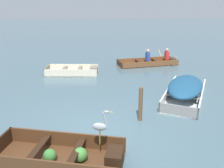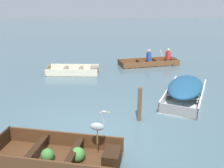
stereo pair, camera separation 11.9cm
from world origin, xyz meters
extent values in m
plane|color=#47606B|center=(0.00, 0.00, 0.00)|extent=(80.00, 80.00, 0.00)
cube|color=#4C2D19|center=(-0.77, -1.12, 0.02)|extent=(3.19, 1.90, 0.04)
cube|color=#4C2D19|center=(-0.62, -0.57, 0.21)|extent=(2.90, 0.80, 0.42)
cube|color=black|center=(0.50, -1.45, 0.23)|extent=(0.48, 0.61, 0.37)
cube|color=black|center=(-0.33, -1.23, 0.31)|extent=(0.43, 1.09, 0.04)
cube|color=black|center=(-1.20, -1.00, 0.31)|extent=(0.43, 1.09, 0.04)
sphere|color=#428438|center=(-0.25, -1.22, 0.20)|extent=(0.33, 0.33, 0.33)
sphere|color=#387533|center=(-0.93, -1.17, 0.19)|extent=(0.30, 0.30, 0.30)
cube|color=beige|center=(-0.89, 5.80, 0.02)|extent=(2.59, 1.30, 0.04)
cube|color=beige|center=(-0.83, 6.30, 0.19)|extent=(2.49, 0.31, 0.37)
cube|color=beige|center=(-0.94, 5.31, 0.19)|extent=(2.49, 0.31, 0.37)
cube|color=gray|center=(-2.10, 5.93, 0.19)|extent=(0.16, 1.04, 0.37)
cube|color=gray|center=(0.18, 5.69, 0.20)|extent=(0.41, 0.50, 0.33)
cube|color=gray|center=(-0.51, 5.76, 0.28)|extent=(0.26, 0.95, 0.04)
cube|color=gray|center=(-1.26, 5.84, 0.28)|extent=(0.26, 0.95, 0.04)
cube|color=white|center=(3.46, 2.25, 0.02)|extent=(2.58, 3.38, 0.04)
cube|color=white|center=(2.93, 2.53, 0.18)|extent=(1.52, 2.82, 0.37)
cube|color=white|center=(3.99, 1.97, 0.18)|extent=(1.52, 2.82, 0.37)
cube|color=gray|center=(2.73, 0.88, 0.18)|extent=(1.12, 0.63, 0.37)
cube|color=gray|center=(4.11, 3.49, 0.20)|extent=(0.66, 0.58, 0.33)
cube|color=gray|center=(3.68, 2.67, 0.28)|extent=(1.09, 0.68, 0.04)
cube|color=gray|center=(3.24, 1.83, 0.28)|extent=(1.09, 0.68, 0.04)
ellipsoid|color=navy|center=(3.46, 2.25, 0.50)|extent=(2.26, 2.85, 0.42)
cube|color=brown|center=(3.18, 7.24, 0.02)|extent=(3.41, 1.55, 0.04)
cube|color=brown|center=(3.10, 7.72, 0.15)|extent=(3.24, 0.60, 0.31)
cube|color=brown|center=(3.26, 6.76, 0.15)|extent=(3.24, 0.60, 0.31)
cube|color=#3F2716|center=(1.59, 6.97, 0.15)|extent=(0.22, 1.01, 0.31)
cube|color=#3F2716|center=(4.62, 7.49, 0.17)|extent=(0.43, 0.51, 0.28)
cube|color=#3F2716|center=(3.67, 7.32, 0.23)|extent=(0.31, 0.93, 0.04)
cube|color=#3F2716|center=(2.70, 7.16, 0.23)|extent=(0.31, 0.93, 0.04)
cube|color=#2D4CA5|center=(3.18, 7.24, 0.47)|extent=(0.22, 0.31, 0.44)
sphere|color=tan|center=(3.18, 7.24, 0.79)|extent=(0.18, 0.18, 0.18)
cube|color=red|center=(4.31, 7.43, 0.47)|extent=(0.22, 0.31, 0.44)
sphere|color=tan|center=(4.31, 7.43, 0.79)|extent=(0.18, 0.18, 0.18)
cylinder|color=tan|center=(4.18, 8.23, 0.36)|extent=(0.15, 0.64, 0.55)
cylinder|color=tan|center=(4.45, 6.63, 0.36)|extent=(0.15, 0.64, 0.55)
cylinder|color=olive|center=(0.21, -1.12, 0.59)|extent=(0.02, 0.02, 0.35)
cylinder|color=olive|center=(0.19, -1.18, 0.59)|extent=(0.02, 0.02, 0.35)
ellipsoid|color=#93999E|center=(0.20, -1.15, 0.86)|extent=(0.34, 0.21, 0.18)
cylinder|color=#93999E|center=(0.32, -1.17, 1.08)|extent=(0.12, 0.07, 0.28)
ellipsoid|color=#93999E|center=(0.35, -1.18, 1.23)|extent=(0.12, 0.08, 0.06)
cone|color=gold|center=(0.43, -1.20, 1.23)|extent=(0.10, 0.05, 0.02)
cylinder|color=brown|center=(1.49, 0.71, 0.53)|extent=(0.12, 0.12, 1.06)
camera|label=1|loc=(0.05, -6.03, 3.54)|focal=40.00mm
camera|label=2|loc=(0.17, -6.04, 3.54)|focal=40.00mm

